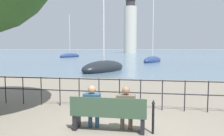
% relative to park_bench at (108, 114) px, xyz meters
% --- Properties ---
extents(ground_plane, '(1000.00, 1000.00, 0.00)m').
position_rel_park_bench_xyz_m(ground_plane, '(0.00, 0.06, -0.44)').
color(ground_plane, gray).
extents(harbor_water, '(600.00, 300.00, 0.01)m').
position_rel_park_bench_xyz_m(harbor_water, '(0.00, 159.76, -0.43)').
color(harbor_water, slate).
rests_on(harbor_water, ground_plane).
extents(park_bench, '(1.93, 0.45, 0.90)m').
position_rel_park_bench_xyz_m(park_bench, '(0.00, 0.00, 0.00)').
color(park_bench, '#334C38').
rests_on(park_bench, ground_plane).
extents(seated_person_left, '(0.42, 0.35, 1.16)m').
position_rel_park_bench_xyz_m(seated_person_left, '(-0.44, 0.08, 0.21)').
color(seated_person_left, navy).
rests_on(seated_person_left, ground_plane).
extents(seated_person_right, '(0.47, 0.35, 1.16)m').
position_rel_park_bench_xyz_m(seated_person_right, '(0.44, 0.08, 0.21)').
color(seated_person_right, brown).
rests_on(seated_person_right, ground_plane).
extents(promenade_railing, '(13.30, 0.04, 1.05)m').
position_rel_park_bench_xyz_m(promenade_railing, '(0.00, 2.17, 0.26)').
color(promenade_railing, black).
rests_on(promenade_railing, ground_plane).
extents(closed_umbrella, '(0.09, 0.09, 0.86)m').
position_rel_park_bench_xyz_m(closed_umbrella, '(1.12, 0.02, 0.04)').
color(closed_umbrella, black).
rests_on(closed_umbrella, ground_plane).
extents(sailboat_1, '(3.66, 5.55, 10.00)m').
position_rel_park_bench_xyz_m(sailboat_1, '(1.65, 28.60, -0.11)').
color(sailboat_1, navy).
rests_on(sailboat_1, ground_plane).
extents(sailboat_2, '(4.14, 7.85, 10.61)m').
position_rel_park_bench_xyz_m(sailboat_2, '(-17.79, 45.45, -0.13)').
color(sailboat_2, navy).
rests_on(sailboat_2, ground_plane).
extents(sailboat_3, '(4.40, 6.50, 11.75)m').
position_rel_park_bench_xyz_m(sailboat_3, '(-3.11, 14.68, -0.10)').
color(sailboat_3, black).
rests_on(sailboat_3, ground_plane).
extents(harbor_lighthouse, '(6.01, 6.01, 25.98)m').
position_rel_park_bench_xyz_m(harbor_lighthouse, '(-7.39, 97.52, 11.65)').
color(harbor_lighthouse, beige).
rests_on(harbor_lighthouse, ground_plane).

